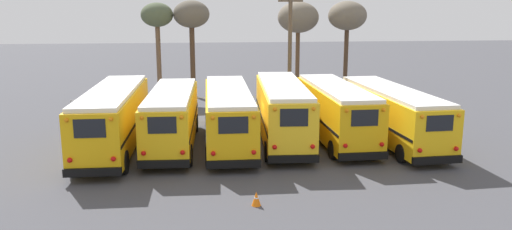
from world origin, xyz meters
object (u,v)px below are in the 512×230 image
object	(u,v)px
school_bus_2	(228,114)
bare_tree_2	(298,18)
utility_pole	(290,46)
bare_tree_0	(157,18)
traffic_cone	(256,199)
bare_tree_1	(347,17)
school_bus_4	(335,111)
school_bus_3	(282,110)
bare_tree_3	(191,17)
school_bus_5	(391,113)
school_bus_0	(113,117)
school_bus_1	(172,117)

from	to	relation	value
school_bus_2	bare_tree_2	world-z (taller)	bare_tree_2
utility_pole	bare_tree_0	xyz separation A→B (m)	(-9.96, 5.82, 1.94)
school_bus_2	traffic_cone	xyz separation A→B (m)	(0.58, -8.95, -1.40)
school_bus_2	bare_tree_2	distance (m)	20.13
bare_tree_2	bare_tree_1	bearing A→B (deg)	-15.67
school_bus_4	school_bus_3	bearing A→B (deg)	-179.49
bare_tree_3	school_bus_2	bearing A→B (deg)	-81.89
bare_tree_0	bare_tree_1	size ratio (longest dim) A/B	0.98
bare_tree_2	school_bus_5	bearing A→B (deg)	-84.48
bare_tree_2	school_bus_3	bearing A→B (deg)	-103.35
utility_pole	bare_tree_0	distance (m)	11.70
utility_pole	bare_tree_2	world-z (taller)	utility_pole
school_bus_3	bare_tree_2	bearing A→B (deg)	76.65
bare_tree_0	traffic_cone	distance (m)	25.48
bare_tree_0	bare_tree_1	distance (m)	16.53
school_bus_0	school_bus_3	xyz separation A→B (m)	(9.10, 0.68, 0.02)
school_bus_5	bare_tree_3	xyz separation A→B (m)	(-11.25, 15.52, 5.01)
school_bus_5	bare_tree_3	distance (m)	19.82
school_bus_2	school_bus_4	size ratio (longest dim) A/B	1.09
traffic_cone	school_bus_5	bearing A→B (deg)	45.05
school_bus_0	school_bus_5	distance (m)	15.17
school_bus_1	school_bus_2	xyz separation A→B (m)	(3.03, 0.39, -0.02)
school_bus_1	school_bus_3	distance (m)	6.09
school_bus_4	bare_tree_3	size ratio (longest dim) A/B	1.24
school_bus_0	school_bus_1	world-z (taller)	school_bus_0
school_bus_2	bare_tree_1	size ratio (longest dim) A/B	1.36
school_bus_1	school_bus_2	bearing A→B (deg)	7.25
school_bus_1	school_bus_4	distance (m)	9.12
bare_tree_1	bare_tree_3	bearing A→B (deg)	-172.23
school_bus_3	utility_pole	xyz separation A→B (m)	(1.99, 9.18, 2.81)
school_bus_3	bare_tree_3	world-z (taller)	bare_tree_3
school_bus_1	school_bus_5	world-z (taller)	school_bus_1
school_bus_2	utility_pole	size ratio (longest dim) A/B	1.20
bare_tree_3	school_bus_3	bearing A→B (deg)	-70.91
school_bus_3	bare_tree_1	bearing A→B (deg)	63.33
school_bus_2	utility_pole	bearing A→B (deg)	61.63
school_bus_4	utility_pole	size ratio (longest dim) A/B	1.11
school_bus_4	traffic_cone	distance (m)	10.72
school_bus_1	school_bus_2	distance (m)	3.06
school_bus_2	traffic_cone	size ratio (longest dim) A/B	18.88
school_bus_5	bare_tree_3	size ratio (longest dim) A/B	1.35
utility_pole	bare_tree_3	distance (m)	9.45
traffic_cone	school_bus_2	bearing A→B (deg)	93.70
school_bus_2	bare_tree_3	xyz separation A→B (m)	(-2.15, 15.11, 4.97)
school_bus_3	bare_tree_0	world-z (taller)	bare_tree_0
school_bus_0	bare_tree_0	world-z (taller)	bare_tree_0
school_bus_4	bare_tree_2	distance (m)	18.64
school_bus_2	utility_pole	xyz separation A→B (m)	(5.03, 9.31, 2.93)
school_bus_0	utility_pole	distance (m)	15.11
utility_pole	bare_tree_3	world-z (taller)	utility_pole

